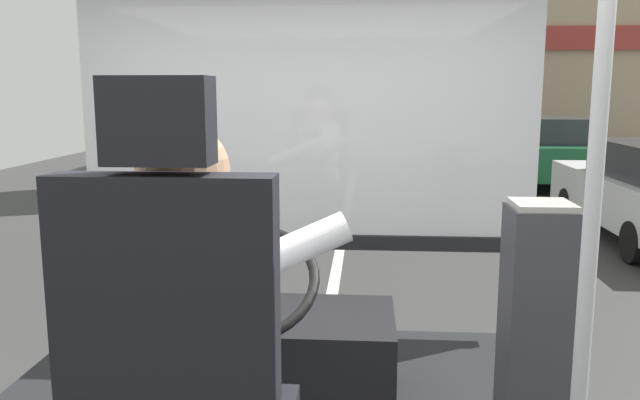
{
  "coord_description": "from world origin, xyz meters",
  "views": [
    {
      "loc": [
        0.33,
        -1.9,
        2.01
      ],
      "look_at": [
        0.14,
        0.7,
        1.57
      ],
      "focal_mm": 36.16,
      "sensor_mm": 36.0,
      "label": 1
    }
  ],
  "objects_px": {
    "bus_driver": "(194,315)",
    "steering_console": "(266,354)",
    "handrail_pole": "(593,197)",
    "parked_car_green": "(542,150)",
    "parked_car_silver": "(494,137)",
    "fare_box": "(535,337)"
  },
  "relations": [
    {
      "from": "bus_driver",
      "to": "steering_console",
      "type": "height_order",
      "value": "bus_driver"
    },
    {
      "from": "handrail_pole",
      "to": "steering_console",
      "type": "bearing_deg",
      "value": 138.29
    },
    {
      "from": "parked_car_green",
      "to": "parked_car_silver",
      "type": "bearing_deg",
      "value": 90.31
    },
    {
      "from": "bus_driver",
      "to": "parked_car_green",
      "type": "height_order",
      "value": "bus_driver"
    },
    {
      "from": "fare_box",
      "to": "steering_console",
      "type": "bearing_deg",
      "value": 159.93
    },
    {
      "from": "bus_driver",
      "to": "fare_box",
      "type": "relative_size",
      "value": 0.82
    },
    {
      "from": "handrail_pole",
      "to": "parked_car_silver",
      "type": "bearing_deg",
      "value": 79.94
    },
    {
      "from": "steering_console",
      "to": "fare_box",
      "type": "relative_size",
      "value": 1.13
    },
    {
      "from": "handrail_pole",
      "to": "fare_box",
      "type": "distance_m",
      "value": 0.79
    },
    {
      "from": "bus_driver",
      "to": "parked_car_silver",
      "type": "height_order",
      "value": "bus_driver"
    },
    {
      "from": "handrail_pole",
      "to": "parked_car_silver",
      "type": "height_order",
      "value": "handrail_pole"
    },
    {
      "from": "bus_driver",
      "to": "steering_console",
      "type": "relative_size",
      "value": 0.72
    },
    {
      "from": "handrail_pole",
      "to": "parked_car_silver",
      "type": "relative_size",
      "value": 0.52
    },
    {
      "from": "parked_car_green",
      "to": "parked_car_silver",
      "type": "distance_m",
      "value": 5.15
    },
    {
      "from": "handrail_pole",
      "to": "parked_car_green",
      "type": "height_order",
      "value": "handrail_pole"
    },
    {
      "from": "fare_box",
      "to": "parked_car_silver",
      "type": "xyz_separation_m",
      "value": [
        3.09,
        16.96,
        -0.5
      ]
    },
    {
      "from": "steering_console",
      "to": "fare_box",
      "type": "distance_m",
      "value": 1.12
    },
    {
      "from": "steering_console",
      "to": "handrail_pole",
      "type": "height_order",
      "value": "handrail_pole"
    },
    {
      "from": "handrail_pole",
      "to": "fare_box",
      "type": "height_order",
      "value": "handrail_pole"
    },
    {
      "from": "bus_driver",
      "to": "handrail_pole",
      "type": "relative_size",
      "value": 0.37
    },
    {
      "from": "handrail_pole",
      "to": "parked_car_green",
      "type": "bearing_deg",
      "value": 75.77
    },
    {
      "from": "fare_box",
      "to": "parked_car_silver",
      "type": "relative_size",
      "value": 0.24
    }
  ]
}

